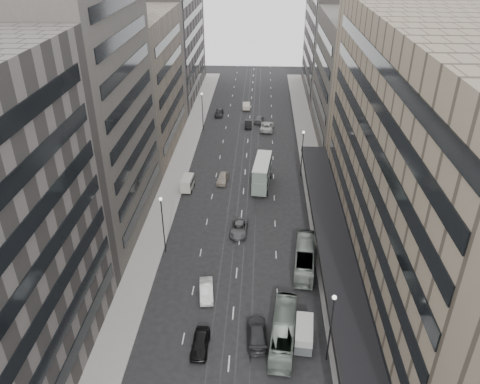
% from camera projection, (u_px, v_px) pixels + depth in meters
% --- Properties ---
extents(ground, '(220.00, 220.00, 0.00)m').
position_uv_depth(ground, '(233.00, 319.00, 51.39)').
color(ground, black).
rests_on(ground, ground).
extents(sidewalk_right, '(4.00, 125.00, 0.15)m').
position_uv_depth(sidewalk_right, '(313.00, 169.00, 83.52)').
color(sidewalk_right, gray).
rests_on(sidewalk_right, ground).
extents(sidewalk_left, '(4.00, 125.00, 0.15)m').
position_uv_depth(sidewalk_left, '(179.00, 166.00, 84.52)').
color(sidewalk_left, gray).
rests_on(sidewalk_left, ground).
extents(department_store, '(19.20, 60.00, 30.00)m').
position_uv_depth(department_store, '(435.00, 170.00, 50.15)').
color(department_store, '#7E6F5C').
rests_on(department_store, ground).
extents(building_right_mid, '(15.00, 28.00, 24.00)m').
position_uv_depth(building_right_mid, '(360.00, 81.00, 89.91)').
color(building_right_mid, '#4B4641').
rests_on(building_right_mid, ground).
extents(building_right_far, '(15.00, 32.00, 28.00)m').
position_uv_depth(building_right_far, '(340.00, 39.00, 115.06)').
color(building_right_far, '#5E5854').
rests_on(building_right_far, ground).
extents(building_left_b, '(15.00, 26.00, 34.00)m').
position_uv_depth(building_left_b, '(75.00, 110.00, 60.52)').
color(building_left_b, '#4B4641').
rests_on(building_left_b, ground).
extents(building_left_c, '(15.00, 28.00, 25.00)m').
position_uv_depth(building_left_c, '(131.00, 85.00, 86.24)').
color(building_left_c, '#736559').
rests_on(building_left_c, ground).
extents(building_left_d, '(15.00, 38.00, 28.00)m').
position_uv_depth(building_left_d, '(164.00, 40.00, 114.25)').
color(building_left_d, '#5E5854').
rests_on(building_left_d, ground).
extents(lamp_right_near, '(0.44, 0.44, 8.32)m').
position_uv_depth(lamp_right_near, '(331.00, 321.00, 44.09)').
color(lamp_right_near, '#262628').
rests_on(lamp_right_near, ground).
extents(lamp_right_far, '(0.44, 0.44, 8.32)m').
position_uv_depth(lamp_right_far, '(302.00, 148.00, 78.92)').
color(lamp_right_far, '#262628').
rests_on(lamp_right_far, ground).
extents(lamp_left_near, '(0.44, 0.44, 8.32)m').
position_uv_depth(lamp_left_near, '(162.00, 219.00, 59.71)').
color(lamp_left_near, '#262628').
rests_on(lamp_left_near, ground).
extents(lamp_left_far, '(0.44, 0.44, 8.32)m').
position_uv_depth(lamp_left_far, '(202.00, 107.00, 97.16)').
color(lamp_left_far, '#262628').
rests_on(lamp_left_far, ground).
extents(bus_near, '(3.33, 9.91, 2.71)m').
position_uv_depth(bus_near, '(283.00, 331.00, 48.11)').
color(bus_near, gray).
rests_on(bus_near, ground).
extents(bus_far, '(3.31, 10.01, 2.74)m').
position_uv_depth(bus_far, '(305.00, 258.00, 58.84)').
color(bus_far, '#94A097').
rests_on(bus_far, ground).
extents(double_decker, '(3.36, 8.81, 4.71)m').
position_uv_depth(double_decker, '(262.00, 173.00, 76.87)').
color(double_decker, gray).
rests_on(double_decker, ground).
extents(vw_microbus, '(2.28, 4.40, 2.29)m').
position_uv_depth(vw_microbus, '(304.00, 333.00, 47.92)').
color(vw_microbus, '#515658').
rests_on(vw_microbus, ground).
extents(panel_van, '(1.99, 3.75, 2.30)m').
position_uv_depth(panel_van, '(187.00, 183.00, 76.44)').
color(panel_van, beige).
rests_on(panel_van, ground).
extents(sedan_0, '(1.84, 4.35, 1.47)m').
position_uv_depth(sedan_0, '(200.00, 343.00, 47.46)').
color(sedan_0, black).
rests_on(sedan_0, ground).
extents(sedan_1, '(2.10, 4.57, 1.45)m').
position_uv_depth(sedan_1, '(206.00, 290.00, 54.46)').
color(sedan_1, white).
rests_on(sedan_1, ground).
extents(sedan_2, '(2.57, 5.07, 1.37)m').
position_uv_depth(sedan_2, '(239.00, 228.00, 65.90)').
color(sedan_2, '#555557').
rests_on(sedan_2, ground).
extents(sedan_3, '(2.50, 5.46, 1.55)m').
position_uv_depth(sedan_3, '(257.00, 333.00, 48.63)').
color(sedan_3, '#28282A').
rests_on(sedan_3, ground).
extents(sedan_4, '(2.01, 4.37, 1.45)m').
position_uv_depth(sedan_4, '(222.00, 178.00, 79.04)').
color(sedan_4, '#A49788').
rests_on(sedan_4, ground).
extents(sedan_5, '(1.59, 4.14, 1.35)m').
position_uv_depth(sedan_5, '(248.00, 124.00, 101.31)').
color(sedan_5, black).
rests_on(sedan_5, ground).
extents(sedan_6, '(3.03, 6.03, 1.64)m').
position_uv_depth(sedan_6, '(267.00, 126.00, 99.72)').
color(sedan_6, '#B3B4B0').
rests_on(sedan_6, ground).
extents(sedan_7, '(2.30, 4.78, 1.34)m').
position_uv_depth(sedan_7, '(259.00, 119.00, 104.00)').
color(sedan_7, '#565658').
rests_on(sedan_7, ground).
extents(sedan_8, '(1.86, 4.51, 1.53)m').
position_uv_depth(sedan_8, '(219.00, 112.00, 107.48)').
color(sedan_8, '#28282A').
rests_on(sedan_8, ground).
extents(sedan_9, '(1.85, 4.95, 1.61)m').
position_uv_depth(sedan_9, '(246.00, 105.00, 111.71)').
color(sedan_9, '#C2B2A1').
rests_on(sedan_9, ground).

